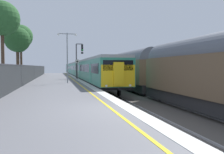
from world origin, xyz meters
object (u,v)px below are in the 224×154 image
Objects in this scene: commuter_train_at_platform at (79,69)px; speed_limit_sign at (77,67)px; platform_lamp_mid at (67,53)px; background_tree_centre at (21,38)px; background_tree_right at (0,20)px; background_tree_left at (18,41)px; signal_gantry at (78,57)px; freight_train_adjacent_track at (115,69)px.

commuter_train_at_platform reaches higher than speed_limit_sign.
platform_lamp_mid reaches higher than commuter_train_at_platform.
platform_lamp_mid is at bearing -64.68° from background_tree_centre.
commuter_train_at_platform is at bearing 81.77° from platform_lamp_mid.
background_tree_right is (-8.62, -4.02, 5.05)m from speed_limit_sign.
commuter_train_at_platform is 7.67× the size of background_tree_centre.
background_tree_left is at bearing -123.30° from commuter_train_at_platform.
background_tree_right is (-8.99, -6.55, 3.61)m from signal_gantry.
freight_train_adjacent_track is at bearing -6.57° from signal_gantry.
platform_lamp_mid is at bearing -55.28° from background_tree_left.
signal_gantry is 0.58× the size of background_tree_right.
freight_train_adjacent_track is at bearing 18.03° from speed_limit_sign.
background_tree_centre is (-9.97, -10.14, 5.07)m from commuter_train_at_platform.
commuter_train_at_platform is 12.51× the size of signal_gantry.
signal_gantry is (-5.48, 0.63, 1.73)m from freight_train_adjacent_track.
signal_gantry is 0.61× the size of background_tree_centre.
background_tree_left is (-7.90, 2.78, 3.54)m from speed_limit_sign.
commuter_train_at_platform is 1.14× the size of freight_train_adjacent_track.
speed_limit_sign is (-5.85, -1.90, 0.29)m from freight_train_adjacent_track.
platform_lamp_mid is 0.74× the size of background_tree_left.
freight_train_adjacent_track is 14.30m from background_tree_left.
speed_limit_sign is 0.38× the size of background_tree_left.
background_tree_left reaches higher than platform_lamp_mid.
freight_train_adjacent_track reaches higher than speed_limit_sign.
background_tree_right is at bearing -92.47° from background_tree_centre.
background_tree_centre is (-6.52, 13.77, 3.18)m from platform_lamp_mid.
freight_train_adjacent_track is at bearing 47.70° from platform_lamp_mid.
commuter_train_at_platform is 24.23m from platform_lamp_mid.
freight_train_adjacent_track is 10.95× the size of signal_gantry.
background_tree_right reaches higher than platform_lamp_mid.
signal_gantry reaches higher than commuter_train_at_platform.
speed_limit_sign is 10.77m from background_tree_right.
background_tree_left reaches higher than signal_gantry.
commuter_train_at_platform is 23.36× the size of speed_limit_sign.
background_tree_centre reaches higher than signal_gantry.
background_tree_centre is 11.52m from background_tree_right.
platform_lamp_mid is 11.24m from background_tree_left.
background_tree_left reaches higher than commuter_train_at_platform.
commuter_train_at_platform is at bearing 84.02° from speed_limit_sign.
signal_gantry reaches higher than freight_train_adjacent_track.
background_tree_left is (-9.75, -14.84, 4.02)m from commuter_train_at_platform.
signal_gantry is at bearing -95.60° from commuter_train_at_platform.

